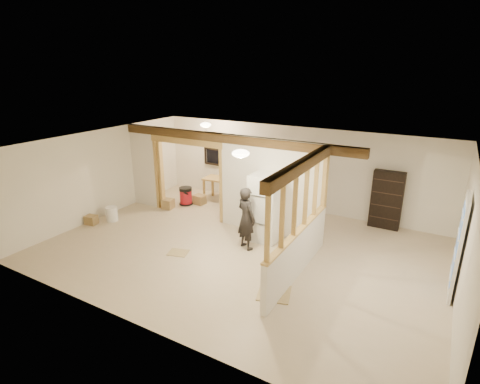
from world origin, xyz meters
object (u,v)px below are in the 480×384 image
Objects in this scene: work_table at (222,190)px; shop_vac at (186,196)px; bookshelf at (387,200)px; refrigerator at (266,208)px; woman at (246,218)px.

work_table reaches higher than shop_vac.
shop_vac is 5.89m from bookshelf.
bookshelf is (2.48, 2.25, -0.06)m from refrigerator.
woman is 1.28× the size of work_table.
refrigerator is at bearing -137.76° from bookshelf.
shop_vac is at bearing -137.78° from work_table.
woman reaches higher than shop_vac.
bookshelf is at bearing 42.24° from refrigerator.
work_table is at bearing 142.72° from refrigerator.
bookshelf is at bearing 12.31° from shop_vac.
refrigerator is 3.35m from bookshelf.
woman reaches higher than work_table.
woman is (-0.19, -0.65, -0.09)m from refrigerator.
work_table is at bearing -175.39° from bookshelf.
woman is at bearing -105.98° from refrigerator.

